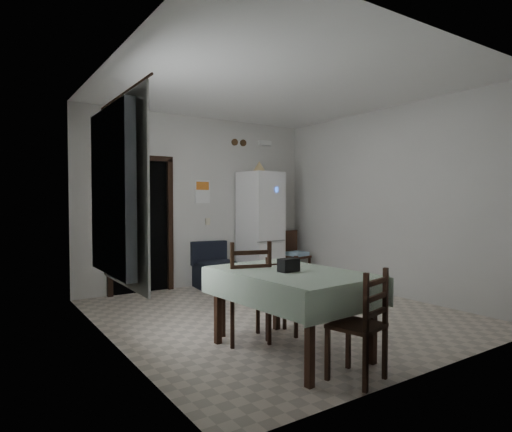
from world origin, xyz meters
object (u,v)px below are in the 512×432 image
at_px(dining_table, 290,312).
at_px(dining_chair_near_head, 356,324).
at_px(fridge, 260,227).
at_px(navy_seat, 215,265).
at_px(dining_chair_far_right, 276,295).
at_px(dining_chair_far_left, 246,290).
at_px(corner_chair, 297,255).

height_order(dining_table, dining_chair_near_head, dining_chair_near_head).
bearing_deg(dining_table, fridge, 55.80).
relative_size(navy_seat, dining_chair_far_right, 0.87).
xyz_separation_m(navy_seat, dining_chair_far_left, (-1.05, -2.62, 0.14)).
bearing_deg(dining_chair_far_right, dining_chair_far_left, 11.73).
xyz_separation_m(dining_chair_far_right, dining_chair_near_head, (-0.15, -1.30, 0.02)).
relative_size(corner_chair, dining_chair_far_right, 1.04).
distance_m(fridge, navy_seat, 1.11).
height_order(fridge, dining_table, fridge).
distance_m(dining_chair_far_left, dining_chair_far_right, 0.39).
distance_m(corner_chair, dining_table, 3.84).
bearing_deg(corner_chair, dining_table, -138.60).
bearing_deg(dining_chair_far_left, fridge, -110.52).
bearing_deg(dining_table, dining_chair_far_left, 101.92).
bearing_deg(corner_chair, dining_chair_far_right, -141.45).
distance_m(fridge, dining_chair_far_left, 3.31).
distance_m(corner_chair, dining_chair_far_right, 3.31).
xyz_separation_m(navy_seat, dining_table, (-0.89, -3.16, 0.01)).
distance_m(fridge, dining_table, 3.69).
xyz_separation_m(dining_table, dining_chair_far_left, (-0.16, 0.54, 0.13)).
distance_m(corner_chair, dining_chair_near_head, 4.43).
xyz_separation_m(corner_chair, dining_chair_far_left, (-2.64, -2.39, 0.07)).
relative_size(dining_table, dining_chair_far_left, 1.44).
bearing_deg(fridge, corner_chair, -25.14).
xyz_separation_m(fridge, dining_chair_far_right, (-1.60, -2.64, -0.55)).
height_order(corner_chair, dining_table, corner_chair).
height_order(navy_seat, dining_table, dining_table).
xyz_separation_m(fridge, dining_table, (-1.82, -3.16, -0.59)).
distance_m(navy_seat, dining_chair_near_head, 4.03).
bearing_deg(dining_chair_far_right, dining_table, 82.35).
bearing_deg(dining_chair_near_head, fridge, -128.58).
relative_size(dining_table, dining_chair_far_right, 1.73).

